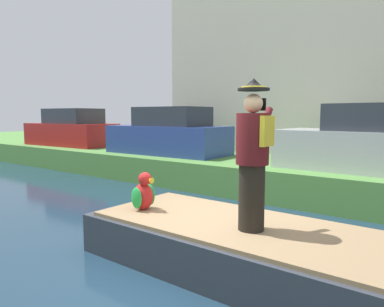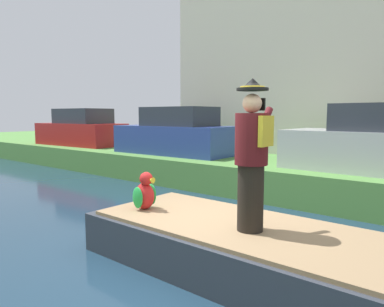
{
  "view_description": "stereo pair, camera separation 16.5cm",
  "coord_description": "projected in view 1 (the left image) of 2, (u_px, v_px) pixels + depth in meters",
  "views": [
    {
      "loc": [
        -4.0,
        -2.74,
        2.13
      ],
      "look_at": [
        -0.2,
        0.13,
        1.61
      ],
      "focal_mm": 33.25,
      "sensor_mm": 36.0,
      "label": 1
    },
    {
      "loc": [
        -3.9,
        -2.87,
        2.13
      ],
      "look_at": [
        -0.2,
        0.13,
        1.61
      ],
      "focal_mm": 33.25,
      "sensor_mm": 36.0,
      "label": 2
    }
  ],
  "objects": [
    {
      "name": "parked_car_blue",
      "position": [
        169.0,
        134.0,
        11.46
      ],
      "size": [
        1.79,
        4.04,
        1.5
      ],
      "color": "#2D4293",
      "rests_on": "grass_bank_far"
    },
    {
      "name": "canal_water",
      "position": [
        208.0,
        262.0,
        5.04
      ],
      "size": [
        6.5,
        48.0,
        0.1
      ],
      "primitive_type": "cube",
      "color": "#1E384C",
      "rests_on": "ground"
    },
    {
      "name": "parked_car_red",
      "position": [
        71.0,
        130.0,
        14.61
      ],
      "size": [
        1.93,
        4.09,
        1.5
      ],
      "color": "red",
      "rests_on": "grass_bank_far"
    },
    {
      "name": "boat",
      "position": [
        236.0,
        245.0,
        4.73
      ],
      "size": [
        1.84,
        4.22,
        0.61
      ],
      "color": "#333842",
      "rests_on": "canal_water"
    },
    {
      "name": "parked_car_silver",
      "position": [
        373.0,
        143.0,
        7.87
      ],
      "size": [
        1.84,
        4.06,
        1.5
      ],
      "color": "#B7B7BC",
      "rests_on": "grass_bank_far"
    },
    {
      "name": "ground_plane",
      "position": [
        208.0,
        265.0,
        5.05
      ],
      "size": [
        80.0,
        80.0,
        0.0
      ],
      "primitive_type": "plane",
      "color": "#4C4742"
    },
    {
      "name": "parrot_plush",
      "position": [
        144.0,
        193.0,
        5.32
      ],
      "size": [
        0.36,
        0.34,
        0.57
      ],
      "color": "red",
      "rests_on": "boat"
    },
    {
      "name": "grass_bank_far",
      "position": [
        355.0,
        165.0,
        11.94
      ],
      "size": [
        10.98,
        48.0,
        0.87
      ],
      "primitive_type": "cube",
      "color": "#568E42",
      "rests_on": "ground"
    },
    {
      "name": "person_pirate",
      "position": [
        253.0,
        156.0,
        4.31
      ],
      "size": [
        0.61,
        0.42,
        1.85
      ],
      "rotation": [
        0.0,
        0.0,
        0.1
      ],
      "color": "black",
      "rests_on": "boat"
    }
  ]
}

